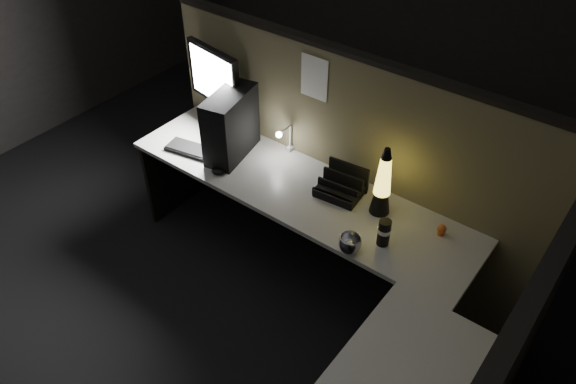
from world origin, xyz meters
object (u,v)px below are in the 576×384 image
Objects in this scene: monitor at (214,83)px; lava_lamp at (382,186)px; keyboard at (197,151)px; pc_tower at (231,125)px.

monitor is 1.32m from lava_lamp.
monitor is 1.39× the size of lava_lamp.
monitor is 0.46m from keyboard.
pc_tower reaches higher than keyboard.
monitor is at bearing 177.79° from lava_lamp.
lava_lamp is at bearing 6.88° from monitor.
monitor is at bearing 139.27° from pc_tower.
monitor reaches higher than keyboard.
keyboard is 0.98× the size of lava_lamp.
lava_lamp is (1.05, 0.09, -0.04)m from pc_tower.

